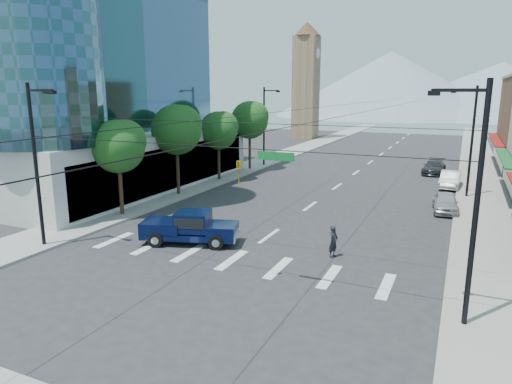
# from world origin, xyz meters

# --- Properties ---
(ground) EXTENTS (160.00, 160.00, 0.00)m
(ground) POSITION_xyz_m (0.00, 0.00, 0.00)
(ground) COLOR #28282B
(ground) RESTS_ON ground
(sidewalk_left) EXTENTS (4.00, 120.00, 0.15)m
(sidewalk_left) POSITION_xyz_m (-12.00, 40.00, 0.07)
(sidewalk_left) COLOR gray
(sidewalk_left) RESTS_ON ground
(sidewalk_right) EXTENTS (4.00, 120.00, 0.15)m
(sidewalk_right) POSITION_xyz_m (12.00, 40.00, 0.07)
(sidewalk_right) COLOR gray
(sidewalk_right) RESTS_ON ground
(office_tower) EXTENTS (29.50, 27.00, 30.00)m
(office_tower) POSITION_xyz_m (-26.26, 13.85, 14.45)
(office_tower) COLOR #B7B7B2
(office_tower) RESTS_ON ground
(clock_tower) EXTENTS (4.80, 4.80, 20.40)m
(clock_tower) POSITION_xyz_m (-16.50, 62.00, 10.64)
(clock_tower) COLOR #8C6B4C
(clock_tower) RESTS_ON ground
(mountain_left) EXTENTS (80.00, 80.00, 22.00)m
(mountain_left) POSITION_xyz_m (-15.00, 150.00, 11.00)
(mountain_left) COLOR gray
(mountain_left) RESTS_ON ground
(mountain_right) EXTENTS (90.00, 90.00, 18.00)m
(mountain_right) POSITION_xyz_m (20.00, 160.00, 9.00)
(mountain_right) COLOR gray
(mountain_right) RESTS_ON ground
(tree_near) EXTENTS (3.65, 3.64, 6.71)m
(tree_near) POSITION_xyz_m (-11.07, 6.10, 4.99)
(tree_near) COLOR black
(tree_near) RESTS_ON ground
(tree_midnear) EXTENTS (4.09, 4.09, 7.52)m
(tree_midnear) POSITION_xyz_m (-11.07, 13.10, 5.59)
(tree_midnear) COLOR black
(tree_midnear) RESTS_ON ground
(tree_midfar) EXTENTS (3.65, 3.64, 6.71)m
(tree_midfar) POSITION_xyz_m (-11.07, 20.10, 4.99)
(tree_midfar) COLOR black
(tree_midfar) RESTS_ON ground
(tree_far) EXTENTS (4.09, 4.09, 7.52)m
(tree_far) POSITION_xyz_m (-11.07, 27.10, 5.59)
(tree_far) COLOR black
(tree_far) RESTS_ON ground
(signal_rig) EXTENTS (21.80, 0.20, 9.00)m
(signal_rig) POSITION_xyz_m (0.19, -1.00, 4.64)
(signal_rig) COLOR black
(signal_rig) RESTS_ON ground
(lamp_pole_nw) EXTENTS (2.00, 0.25, 9.00)m
(lamp_pole_nw) POSITION_xyz_m (-10.67, 30.00, 4.94)
(lamp_pole_nw) COLOR black
(lamp_pole_nw) RESTS_ON ground
(lamp_pole_ne) EXTENTS (2.00, 0.25, 9.00)m
(lamp_pole_ne) POSITION_xyz_m (10.67, 22.00, 4.94)
(lamp_pole_ne) COLOR black
(lamp_pole_ne) RESTS_ON ground
(pickup_truck) EXTENTS (5.85, 3.50, 1.87)m
(pickup_truck) POSITION_xyz_m (-3.66, 2.92, 0.98)
(pickup_truck) COLOR #070F35
(pickup_truck) RESTS_ON ground
(pedestrian) EXTENTS (0.57, 0.71, 1.69)m
(pedestrian) POSITION_xyz_m (4.44, 4.14, 0.85)
(pedestrian) COLOR black
(pedestrian) RESTS_ON ground
(parked_car_near) EXTENTS (2.06, 4.31, 1.42)m
(parked_car_near) POSITION_xyz_m (9.40, 16.48, 0.71)
(parked_car_near) COLOR #AEADB2
(parked_car_near) RESTS_ON ground
(parked_car_mid) EXTENTS (1.77, 4.64, 1.51)m
(parked_car_mid) POSITION_xyz_m (9.40, 25.76, 0.76)
(parked_car_mid) COLOR silver
(parked_car_mid) RESTS_ON ground
(parked_car_far) EXTENTS (2.34, 5.06, 1.43)m
(parked_car_far) POSITION_xyz_m (7.60, 32.80, 0.72)
(parked_car_far) COLOR #303033
(parked_car_far) RESTS_ON ground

